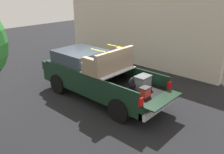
# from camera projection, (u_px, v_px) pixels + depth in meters

# --- Properties ---
(ground_plane) EXTENTS (40.00, 40.00, 0.00)m
(ground_plane) POSITION_uv_depth(u_px,v_px,m) (102.00, 98.00, 10.00)
(ground_plane) COLOR black
(pickup_truck) EXTENTS (6.05, 2.09, 2.23)m
(pickup_truck) POSITION_uv_depth(u_px,v_px,m) (95.00, 74.00, 9.88)
(pickup_truck) COLOR black
(pickup_truck) RESTS_ON ground_plane
(building_facade) EXTENTS (10.48, 0.36, 3.95)m
(building_facade) POSITION_uv_depth(u_px,v_px,m) (134.00, 31.00, 13.86)
(building_facade) COLOR beige
(building_facade) RESTS_ON ground_plane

